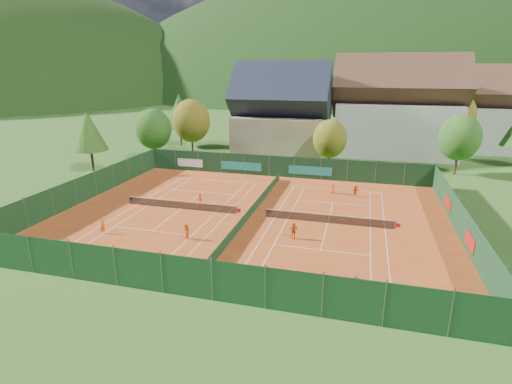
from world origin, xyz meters
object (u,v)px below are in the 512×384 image
object	(u,v)px
hotel_block_a	(396,113)
player_right_near	(293,231)
player_left_near	(103,227)
player_left_mid	(186,232)
chalet	(282,118)
player_right_far_a	(333,188)
ball_hopper	(356,279)
player_right_far_b	(355,191)
hotel_block_b	(474,114)
player_left_far	(200,199)

from	to	relation	value
hotel_block_a	player_right_near	xyz separation A→B (m)	(-10.69, -40.67, -6.60)
player_left_near	player_left_mid	size ratio (longest dim) A/B	0.91
chalet	hotel_block_a	world-z (taller)	hotel_block_a
player_right_far_a	player_right_near	bearing A→B (deg)	63.44
player_left_near	player_right_near	distance (m)	17.80
hotel_block_a	player_left_mid	bearing A→B (deg)	-114.78
hotel_block_a	ball_hopper	distance (m)	48.41
player_right_far_b	player_left_near	bearing A→B (deg)	24.24
player_left_mid	player_right_far_b	world-z (taller)	player_left_mid
hotel_block_a	hotel_block_b	xyz separation A→B (m)	(14.00, 8.00, -0.76)
hotel_block_a	player_left_mid	world-z (taller)	hotel_block_a
chalet	ball_hopper	xyz separation A→B (m)	(14.03, -41.67, -6.07)
player_left_far	player_left_mid	bearing A→B (deg)	117.88
player_left_mid	hotel_block_b	bearing A→B (deg)	90.35
chalet	ball_hopper	distance (m)	44.39
hotel_block_a	player_right_near	bearing A→B (deg)	-104.72
player_left_near	player_left_mid	world-z (taller)	player_left_mid
hotel_block_b	ball_hopper	world-z (taller)	hotel_block_b
ball_hopper	player_right_far_b	bearing A→B (deg)	91.86
player_right_far_a	player_right_far_b	size ratio (longest dim) A/B	0.96
hotel_block_a	player_right_far_a	world-z (taller)	hotel_block_a
hotel_block_b	player_right_far_b	size ratio (longest dim) A/B	12.94
player_left_near	player_right_far_a	size ratio (longest dim) A/B	1.05
player_left_near	player_right_far_a	world-z (taller)	player_left_near
hotel_block_b	player_left_near	distance (m)	67.26
player_left_far	hotel_block_b	bearing A→B (deg)	-118.54
player_right_far_b	ball_hopper	bearing A→B (deg)	77.80
hotel_block_b	ball_hopper	bearing A→B (deg)	-108.81
ball_hopper	player_left_mid	bearing A→B (deg)	163.83
ball_hopper	player_right_near	world-z (taller)	player_right_near
player_right_far_b	hotel_block_b	bearing A→B (deg)	-133.89
chalet	player_left_near	bearing A→B (deg)	-103.53
ball_hopper	chalet	bearing A→B (deg)	108.61
hotel_block_a	player_right_near	size ratio (longest dim) A/B	13.80
chalet	player_left_far	world-z (taller)	chalet
chalet	hotel_block_a	size ratio (longest dim) A/B	0.75
chalet	player_left_mid	distance (m)	37.79
ball_hopper	player_left_near	xyz separation A→B (m)	(-23.19, 3.61, 0.12)
hotel_block_b	player_right_near	bearing A→B (deg)	-116.90
hotel_block_b	player_right_far_b	distance (m)	39.97
chalet	hotel_block_b	xyz separation A→B (m)	(33.00, 14.00, -0.01)
player_left_mid	player_right_far_b	size ratio (longest dim) A/B	1.10
ball_hopper	player_left_far	xyz separation A→B (m)	(-17.59, 13.64, 0.10)
ball_hopper	hotel_block_b	bearing A→B (deg)	71.19
hotel_block_a	player_left_near	bearing A→B (deg)	-122.58
player_right_near	player_right_far_b	xyz separation A→B (m)	(5.02, 14.37, -0.12)
player_left_mid	ball_hopper	bearing A→B (deg)	17.70
player_left_mid	player_right_near	size ratio (longest dim) A/B	0.94
hotel_block_a	player_right_far_b	distance (m)	27.72
hotel_block_a	player_right_far_a	size ratio (longest dim) A/B	16.91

